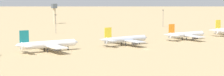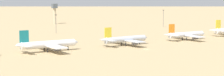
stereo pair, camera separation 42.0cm
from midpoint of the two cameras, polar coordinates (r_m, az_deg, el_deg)
name	(u,v)px [view 1 (the left image)]	position (r m, az deg, el deg)	size (l,w,h in m)	color
ground	(146,49)	(247.58, 4.72, -1.61)	(4000.00, 4000.00, 0.00)	tan
parked_jet_teal_1	(48,44)	(239.27, -9.05, -0.89)	(40.05, 33.47, 13.28)	white
parked_jet_yellow_2	(125,39)	(264.10, 1.77, -0.19)	(37.79, 31.74, 12.49)	silver
parked_jet_orange_3	(186,35)	(299.03, 10.23, 0.47)	(36.93, 30.96, 12.22)	silver
control_tower	(54,12)	(448.78, -8.13, 3.66)	(5.20, 5.20, 22.25)	#C6B793
light_pole_west	(163,17)	(409.34, 7.14, 2.91)	(1.80, 0.50, 17.19)	#59595E
light_pole_mid	(56,23)	(346.57, -7.92, 2.16)	(1.80, 0.50, 15.85)	#59595E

